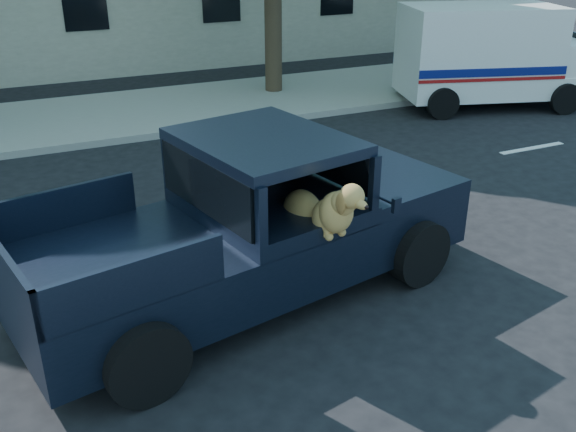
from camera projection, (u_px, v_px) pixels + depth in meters
name	position (u px, v px, depth m)	size (l,w,h in m)	color
ground	(212.00, 335.00, 7.15)	(120.00, 120.00, 0.00)	black
far_sidewalk	(82.00, 119.00, 14.69)	(60.00, 4.00, 0.15)	gray
lane_stripes	(260.00, 197.00, 10.72)	(21.60, 0.14, 0.01)	silver
pickup_truck	(242.00, 247.00, 7.64)	(5.81, 3.29, 1.97)	black
mail_truck	(488.00, 63.00, 15.62)	(4.79, 3.27, 2.41)	silver
parked_sedan	(511.00, 62.00, 17.15)	(4.64, 1.62, 1.53)	black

